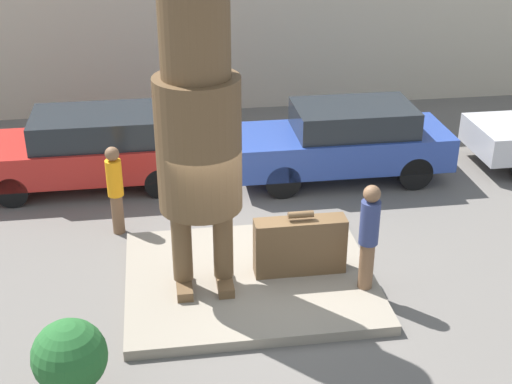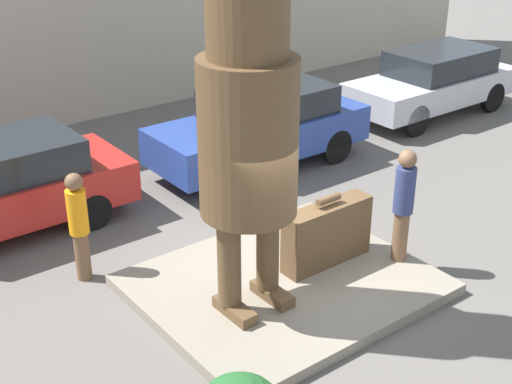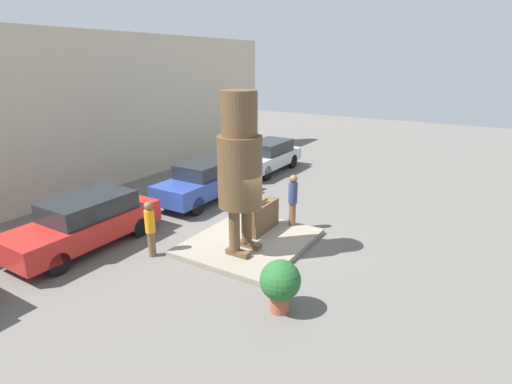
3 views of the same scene
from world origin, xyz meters
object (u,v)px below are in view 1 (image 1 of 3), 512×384
at_px(tourist, 369,233).
at_px(parked_car_blue, 344,140).
at_px(giant_suitcase, 300,246).
at_px(planter_pot, 70,360).
at_px(statue_figure, 198,125).
at_px(parked_car_red, 90,148).
at_px(worker_hivis, 115,187).

bearing_deg(tourist, parked_car_blue, 79.85).
bearing_deg(giant_suitcase, planter_pot, -144.06).
xyz_separation_m(statue_figure, parked_car_red, (-1.97, 4.36, -2.03)).
xyz_separation_m(statue_figure, parked_car_blue, (3.28, 3.94, -2.00)).
relative_size(parked_car_blue, planter_pot, 3.52).
bearing_deg(worker_hivis, tourist, -34.13).
height_order(parked_car_red, planter_pot, parked_car_red).
height_order(statue_figure, parked_car_red, statue_figure).
bearing_deg(giant_suitcase, tourist, -32.79).
height_order(giant_suitcase, tourist, tourist).
distance_m(planter_pot, worker_hivis, 4.52).
distance_m(tourist, parked_car_red, 6.55).
bearing_deg(parked_car_blue, planter_pot, 50.66).
xyz_separation_m(parked_car_blue, planter_pot, (-5.10, -6.22, -0.12)).
xyz_separation_m(parked_car_blue, worker_hivis, (-4.67, -1.73, 0.07)).
relative_size(giant_suitcase, parked_car_red, 0.32).
height_order(giant_suitcase, parked_car_blue, parked_car_blue).
height_order(tourist, parked_car_blue, tourist).
distance_m(statue_figure, parked_car_red, 5.19).
xyz_separation_m(parked_car_red, worker_hivis, (0.58, -2.14, 0.10)).
bearing_deg(parked_car_blue, parked_car_red, -4.49).
bearing_deg(statue_figure, planter_pot, -128.59).
relative_size(parked_car_red, parked_car_blue, 1.05).
xyz_separation_m(statue_figure, worker_hivis, (-1.39, 2.21, -1.93)).
relative_size(statue_figure, worker_hivis, 2.71).
bearing_deg(parked_car_blue, worker_hivis, 20.32).
distance_m(parked_car_red, worker_hivis, 2.22).
height_order(tourist, planter_pot, tourist).
height_order(tourist, worker_hivis, tourist).
height_order(giant_suitcase, planter_pot, same).
bearing_deg(worker_hivis, planter_pot, -95.43).
bearing_deg(giant_suitcase, worker_hivis, 145.46).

